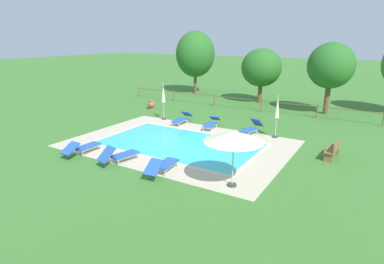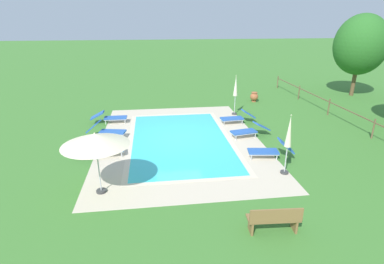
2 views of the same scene
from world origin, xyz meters
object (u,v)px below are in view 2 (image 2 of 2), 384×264
at_px(sun_lounger_south_mid, 110,117).
at_px(wooden_bench_lawn_side, 274,219).
at_px(sun_lounger_north_far, 270,150).
at_px(sun_lounger_south_near_corner, 249,130).
at_px(patio_umbrella_closed_row_mid_east, 289,136).
at_px(terracotta_urn_near_fence, 254,97).
at_px(patio_umbrella_open_foreground, 95,140).
at_px(patio_umbrella_closed_row_west, 236,88).
at_px(tree_centre, 361,45).
at_px(sun_lounger_north_mid, 107,130).
at_px(sun_lounger_north_end, 101,149).
at_px(sun_lounger_north_near_steps, 237,117).

distance_m(sun_lounger_south_mid, wooden_bench_lawn_side, 12.07).
bearing_deg(sun_lounger_north_far, sun_lounger_south_mid, -127.89).
height_order(sun_lounger_south_near_corner, patio_umbrella_closed_row_mid_east, patio_umbrella_closed_row_mid_east).
bearing_deg(terracotta_urn_near_fence, patio_umbrella_open_foreground, -39.66).
height_order(patio_umbrella_closed_row_west, patio_umbrella_closed_row_mid_east, patio_umbrella_closed_row_west).
bearing_deg(tree_centre, sun_lounger_south_mid, -76.29).
height_order(sun_lounger_north_mid, tree_centre, tree_centre).
distance_m(patio_umbrella_closed_row_mid_east, tree_centre, 16.12).
bearing_deg(terracotta_urn_near_fence, sun_lounger_north_far, -14.64).
height_order(sun_lounger_north_mid, patio_umbrella_open_foreground, patio_umbrella_open_foreground).
relative_size(sun_lounger_north_far, tree_centre, 0.33).
distance_m(sun_lounger_north_mid, patio_umbrella_closed_row_west, 8.26).
relative_size(patio_umbrella_closed_row_west, terracotta_urn_near_fence, 3.55).
height_order(sun_lounger_north_end, patio_umbrella_open_foreground, patio_umbrella_open_foreground).
height_order(sun_lounger_north_far, patio_umbrella_closed_row_west, patio_umbrella_closed_row_west).
bearing_deg(wooden_bench_lawn_side, sun_lounger_south_near_corner, 167.61).
bearing_deg(wooden_bench_lawn_side, sun_lounger_north_end, -136.44).
bearing_deg(sun_lounger_north_mid, patio_umbrella_open_foreground, 4.81).
relative_size(sun_lounger_north_mid, patio_umbrella_closed_row_mid_east, 0.84).
height_order(sun_lounger_north_near_steps, sun_lounger_north_mid, sun_lounger_north_mid).
height_order(sun_lounger_north_mid, sun_lounger_north_end, sun_lounger_north_mid).
bearing_deg(patio_umbrella_open_foreground, sun_lounger_south_mid, -175.85).
relative_size(sun_lounger_south_near_corner, tree_centre, 0.35).
bearing_deg(sun_lounger_north_near_steps, sun_lounger_north_far, 1.80).
bearing_deg(patio_umbrella_closed_row_mid_east, sun_lounger_north_mid, -123.44).
bearing_deg(patio_umbrella_closed_row_mid_east, sun_lounger_north_far, -176.90).
xyz_separation_m(sun_lounger_north_far, tree_centre, (-10.31, 10.87, 3.53)).
bearing_deg(tree_centre, sun_lounger_north_mid, -69.51).
bearing_deg(patio_umbrella_open_foreground, patio_umbrella_closed_row_west, 139.82).
height_order(sun_lounger_north_mid, sun_lounger_north_far, sun_lounger_north_far).
relative_size(sun_lounger_north_end, sun_lounger_south_near_corner, 0.98).
distance_m(sun_lounger_north_end, patio_umbrella_closed_row_west, 9.35).
distance_m(sun_lounger_north_mid, patio_umbrella_open_foreground, 5.65).
distance_m(sun_lounger_north_near_steps, sun_lounger_south_near_corner, 2.21).
xyz_separation_m(sun_lounger_south_near_corner, wooden_bench_lawn_side, (7.37, -1.62, 0.11)).
distance_m(patio_umbrella_closed_row_west, patio_umbrella_closed_row_mid_east, 7.96).
bearing_deg(sun_lounger_south_mid, patio_umbrella_closed_row_mid_east, 46.15).
bearing_deg(sun_lounger_north_end, sun_lounger_north_far, 81.43).
xyz_separation_m(sun_lounger_south_near_corner, patio_umbrella_closed_row_west, (-3.92, 0.30, 1.33)).
relative_size(sun_lounger_south_near_corner, patio_umbrella_closed_row_west, 0.84).
bearing_deg(patio_umbrella_open_foreground, tree_centre, 124.46).
bearing_deg(sun_lounger_south_mid, patio_umbrella_open_foreground, 4.15).
distance_m(sun_lounger_north_end, patio_umbrella_closed_row_mid_east, 7.92).
xyz_separation_m(sun_lounger_north_far, patio_umbrella_open_foreground, (1.91, -6.93, 1.62)).
height_order(sun_lounger_north_near_steps, tree_centre, tree_centre).
bearing_deg(wooden_bench_lawn_side, sun_lounger_north_far, 160.07).
bearing_deg(patio_umbrella_open_foreground, patio_umbrella_closed_row_mid_east, 93.80).
relative_size(sun_lounger_north_end, tree_centre, 0.34).
xyz_separation_m(sun_lounger_north_mid, wooden_bench_lawn_side, (8.26, 5.65, 0.09)).
bearing_deg(wooden_bench_lawn_side, patio_umbrella_closed_row_west, 170.36).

